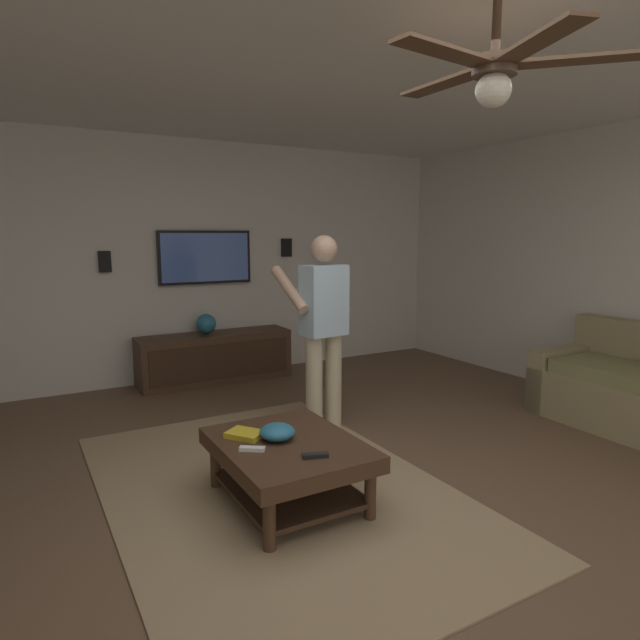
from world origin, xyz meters
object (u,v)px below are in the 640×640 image
at_px(person_standing, 323,321).
at_px(remote_black, 315,455).
at_px(remote_white, 252,449).
at_px(remote_grey, 246,432).
at_px(vase_round, 206,324).
at_px(media_console, 215,357).
at_px(book, 245,434).
at_px(bowl, 277,432).
at_px(coffee_table, 288,457).
at_px(wall_speaker_left, 286,248).
at_px(tv, 205,257).
at_px(ceiling_fan, 495,73).
at_px(wall_speaker_right, 105,262).

distance_m(person_standing, remote_black, 1.62).
bearing_deg(remote_white, remote_grey, 108.94).
height_order(remote_black, vase_round, vase_round).
distance_m(media_console, book, 2.85).
distance_m(media_console, bowl, 2.95).
height_order(coffee_table, wall_speaker_left, wall_speaker_left).
bearing_deg(person_standing, remote_black, 142.40).
relative_size(tv, book, 4.86).
relative_size(remote_grey, ceiling_fan, 0.13).
height_order(coffee_table, vase_round, vase_round).
bearing_deg(remote_black, wall_speaker_left, 85.48).
relative_size(vase_round, ceiling_fan, 0.18).
distance_m(book, wall_speaker_right, 3.16).
xyz_separation_m(bowl, remote_grey, (0.19, 0.13, -0.04)).
height_order(remote_black, wall_speaker_right, wall_speaker_right).
bearing_deg(bowl, ceiling_fan, -149.45).
relative_size(tv, remote_black, 7.12).
relative_size(remote_white, book, 0.68).
bearing_deg(vase_round, remote_grey, 166.80).
bearing_deg(remote_black, book, 134.17).
xyz_separation_m(remote_white, wall_speaker_left, (3.22, -1.83, 1.07)).
height_order(wall_speaker_right, ceiling_fan, ceiling_fan).
bearing_deg(tv, book, -14.10).
bearing_deg(ceiling_fan, remote_white, 40.61).
bearing_deg(remote_grey, vase_round, -62.04).
xyz_separation_m(coffee_table, wall_speaker_left, (3.19, -1.58, 1.19)).
xyz_separation_m(media_console, remote_white, (-2.97, 0.80, 0.14)).
xyz_separation_m(tv, book, (-2.99, 0.75, -0.97)).
height_order(person_standing, remote_grey, person_standing).
bearing_deg(media_console, coffee_table, -10.63).
bearing_deg(bowl, remote_black, -168.88).
relative_size(remote_grey, wall_speaker_left, 0.68).
relative_size(remote_white, wall_speaker_left, 0.68).
distance_m(bowl, remote_white, 0.22).
bearing_deg(remote_black, media_console, 100.32).
bearing_deg(book, person_standing, 93.17).
xyz_separation_m(remote_white, vase_round, (3.02, -0.72, 0.25)).
xyz_separation_m(tv, remote_white, (-3.21, 0.80, -0.98)).
relative_size(remote_black, remote_grey, 1.00).
bearing_deg(bowl, wall_speaker_right, 8.65).
xyz_separation_m(media_console, bowl, (-2.88, 0.60, 0.17)).
relative_size(coffee_table, person_standing, 0.61).
bearing_deg(coffee_table, person_standing, -39.46).
bearing_deg(coffee_table, wall_speaker_left, -26.39).
bearing_deg(book, remote_grey, 116.70).
height_order(coffee_table, tv, tv).
height_order(remote_grey, ceiling_fan, ceiling_fan).
bearing_deg(remote_white, bowl, 57.77).
xyz_separation_m(wall_speaker_left, ceiling_fan, (-4.18, 1.01, 0.88)).
height_order(person_standing, ceiling_fan, ceiling_fan).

